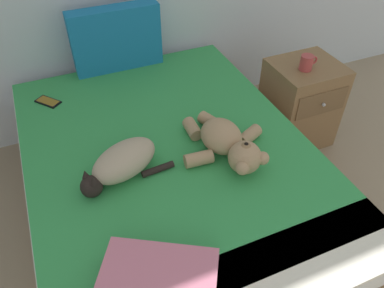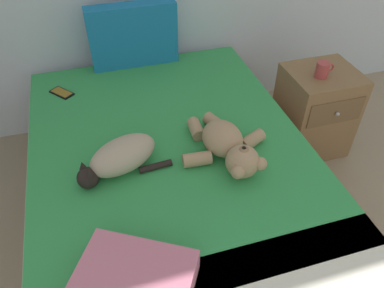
{
  "view_description": "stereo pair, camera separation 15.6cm",
  "coord_description": "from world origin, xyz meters",
  "px_view_note": "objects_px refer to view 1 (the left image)",
  "views": [
    {
      "loc": [
        1.2,
        2.06,
        1.81
      ],
      "look_at": [
        1.74,
        3.33,
        0.6
      ],
      "focal_mm": 35.38,
      "sensor_mm": 36.0,
      "label": 1
    },
    {
      "loc": [
        1.35,
        2.01,
        1.81
      ],
      "look_at": [
        1.74,
        3.33,
        0.6
      ],
      "focal_mm": 35.38,
      "sensor_mm": 36.0,
      "label": 2
    }
  ],
  "objects_px": {
    "teddy_bear": "(227,143)",
    "nightstand": "(300,104)",
    "mug": "(307,63)",
    "throw_pillow": "(158,286)",
    "cell_phone": "(48,102)",
    "cat": "(121,163)",
    "bed": "(170,183)",
    "patterned_cushion": "(116,39)"
  },
  "relations": [
    {
      "from": "teddy_bear",
      "to": "nightstand",
      "type": "distance_m",
      "value": 0.99
    },
    {
      "from": "nightstand",
      "to": "mug",
      "type": "distance_m",
      "value": 0.35
    },
    {
      "from": "throw_pillow",
      "to": "cell_phone",
      "type": "bearing_deg",
      "value": 98.73
    },
    {
      "from": "mug",
      "to": "cat",
      "type": "bearing_deg",
      "value": -163.91
    },
    {
      "from": "bed",
      "to": "mug",
      "type": "xyz_separation_m",
      "value": [
        1.02,
        0.28,
        0.38
      ]
    },
    {
      "from": "bed",
      "to": "cat",
      "type": "distance_m",
      "value": 0.44
    },
    {
      "from": "cat",
      "to": "mug",
      "type": "relative_size",
      "value": 3.69
    },
    {
      "from": "patterned_cushion",
      "to": "teddy_bear",
      "type": "bearing_deg",
      "value": -75.78
    },
    {
      "from": "teddy_bear",
      "to": "bed",
      "type": "bearing_deg",
      "value": 148.08
    },
    {
      "from": "cat",
      "to": "nightstand",
      "type": "relative_size",
      "value": 0.74
    },
    {
      "from": "patterned_cushion",
      "to": "cat",
      "type": "bearing_deg",
      "value": -104.19
    },
    {
      "from": "teddy_bear",
      "to": "cell_phone",
      "type": "xyz_separation_m",
      "value": [
        -0.76,
        0.81,
        -0.07
      ]
    },
    {
      "from": "cell_phone",
      "to": "throw_pillow",
      "type": "bearing_deg",
      "value": -81.27
    },
    {
      "from": "cell_phone",
      "to": "bed",
      "type": "bearing_deg",
      "value": -51.95
    },
    {
      "from": "throw_pillow",
      "to": "mug",
      "type": "bearing_deg",
      "value": 36.89
    },
    {
      "from": "cat",
      "to": "teddy_bear",
      "type": "bearing_deg",
      "value": -7.55
    },
    {
      "from": "teddy_bear",
      "to": "cell_phone",
      "type": "height_order",
      "value": "teddy_bear"
    },
    {
      "from": "nightstand",
      "to": "throw_pillow",
      "type": "bearing_deg",
      "value": -143.19
    },
    {
      "from": "patterned_cushion",
      "to": "throw_pillow",
      "type": "distance_m",
      "value": 1.63
    },
    {
      "from": "bed",
      "to": "patterned_cushion",
      "type": "bearing_deg",
      "value": 90.84
    },
    {
      "from": "bed",
      "to": "teddy_bear",
      "type": "distance_m",
      "value": 0.45
    },
    {
      "from": "mug",
      "to": "bed",
      "type": "bearing_deg",
      "value": -164.64
    },
    {
      "from": "cat",
      "to": "teddy_bear",
      "type": "distance_m",
      "value": 0.52
    },
    {
      "from": "patterned_cushion",
      "to": "nightstand",
      "type": "relative_size",
      "value": 0.95
    },
    {
      "from": "patterned_cushion",
      "to": "cell_phone",
      "type": "relative_size",
      "value": 3.54
    },
    {
      "from": "nightstand",
      "to": "cat",
      "type": "bearing_deg",
      "value": -163.15
    },
    {
      "from": "patterned_cushion",
      "to": "cat",
      "type": "relative_size",
      "value": 1.28
    },
    {
      "from": "throw_pillow",
      "to": "bed",
      "type": "bearing_deg",
      "value": 67.13
    },
    {
      "from": "bed",
      "to": "cat",
      "type": "xyz_separation_m",
      "value": [
        -0.26,
        -0.09,
        0.34
      ]
    },
    {
      "from": "mug",
      "to": "patterned_cushion",
      "type": "bearing_deg",
      "value": 149.7
    },
    {
      "from": "cell_phone",
      "to": "nightstand",
      "type": "relative_size",
      "value": 0.27
    },
    {
      "from": "patterned_cushion",
      "to": "mug",
      "type": "height_order",
      "value": "patterned_cushion"
    },
    {
      "from": "patterned_cushion",
      "to": "nightstand",
      "type": "xyz_separation_m",
      "value": [
        1.09,
        -0.57,
        -0.43
      ]
    },
    {
      "from": "nightstand",
      "to": "mug",
      "type": "xyz_separation_m",
      "value": [
        -0.05,
        -0.03,
        0.34
      ]
    },
    {
      "from": "cell_phone",
      "to": "throw_pillow",
      "type": "xyz_separation_m",
      "value": [
        0.21,
        -1.37,
        0.05
      ]
    },
    {
      "from": "bed",
      "to": "cell_phone",
      "type": "distance_m",
      "value": 0.87
    },
    {
      "from": "cat",
      "to": "cell_phone",
      "type": "bearing_deg",
      "value": 108.67
    },
    {
      "from": "bed",
      "to": "throw_pillow",
      "type": "bearing_deg",
      "value": -112.87
    },
    {
      "from": "nightstand",
      "to": "bed",
      "type": "bearing_deg",
      "value": -163.66
    },
    {
      "from": "bed",
      "to": "cell_phone",
      "type": "xyz_separation_m",
      "value": [
        -0.51,
        0.65,
        0.27
      ]
    },
    {
      "from": "patterned_cushion",
      "to": "teddy_bear",
      "type": "distance_m",
      "value": 1.09
    },
    {
      "from": "bed",
      "to": "cat",
      "type": "bearing_deg",
      "value": -161.1
    }
  ]
}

